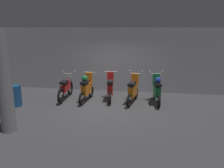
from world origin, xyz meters
TOP-DOWN VIEW (x-y plane):
  - ground_plane at (0.00, 0.00)m, footprint 80.00×80.00m
  - back_wall at (0.00, 2.43)m, footprint 16.00×0.30m
  - motorbike_slot_0 at (-1.94, 0.68)m, footprint 0.59×1.95m
  - motorbike_slot_1 at (-0.97, 0.50)m, footprint 0.56×1.68m
  - motorbike_slot_2 at (-0.01, 0.77)m, footprint 0.56×1.68m
  - motorbike_slot_3 at (0.98, 0.55)m, footprint 0.58×1.67m
  - motorbike_slot_4 at (1.94, 0.62)m, footprint 0.59×1.68m
  - support_pillar at (-2.54, -2.73)m, footprint 0.43×0.43m
  - trash_bin at (-3.62, -0.54)m, footprint 0.51×0.51m

SIDE VIEW (x-z plane):
  - ground_plane at x=0.00m, z-range 0.00..0.00m
  - trash_bin at x=-3.62m, z-range 0.00..0.84m
  - motorbike_slot_0 at x=-1.94m, z-range -0.08..1.07m
  - motorbike_slot_2 at x=-0.01m, z-range -0.06..1.11m
  - motorbike_slot_3 at x=0.98m, z-range -0.12..1.17m
  - motorbike_slot_1 at x=-0.97m, z-range -0.02..1.15m
  - motorbike_slot_4 at x=1.94m, z-range -0.08..1.21m
  - back_wall at x=0.00m, z-range 0.00..3.02m
  - support_pillar at x=-2.54m, z-range 0.00..3.02m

